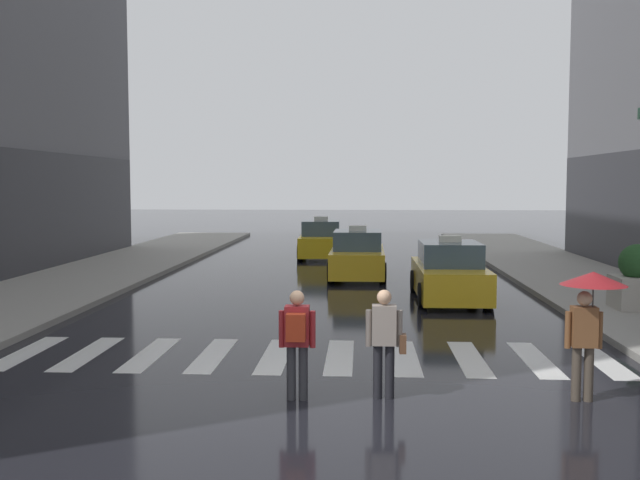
% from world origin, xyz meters
% --- Properties ---
extents(ground_plane, '(160.00, 160.00, 0.00)m').
position_xyz_m(ground_plane, '(0.00, 0.00, 0.00)').
color(ground_plane, black).
extents(crosswalk_markings, '(11.30, 2.80, 0.01)m').
position_xyz_m(crosswalk_markings, '(0.00, 3.00, 0.00)').
color(crosswalk_markings, silver).
rests_on(crosswalk_markings, ground).
extents(taxi_lead, '(1.94, 4.55, 1.80)m').
position_xyz_m(taxi_lead, '(3.45, 9.88, 0.72)').
color(taxi_lead, gold).
rests_on(taxi_lead, ground).
extents(taxi_second, '(1.97, 4.56, 1.80)m').
position_xyz_m(taxi_second, '(0.88, 14.64, 0.72)').
color(taxi_second, gold).
rests_on(taxi_second, ground).
extents(taxi_third, '(1.99, 4.57, 1.80)m').
position_xyz_m(taxi_third, '(-0.76, 21.45, 0.72)').
color(taxi_third, yellow).
rests_on(taxi_third, ground).
extents(pedestrian_with_umbrella, '(0.96, 0.96, 1.94)m').
position_xyz_m(pedestrian_with_umbrella, '(4.36, 0.44, 1.52)').
color(pedestrian_with_umbrella, '#473D33').
rests_on(pedestrian_with_umbrella, ground).
extents(pedestrian_with_backpack, '(0.55, 0.43, 1.65)m').
position_xyz_m(pedestrian_with_backpack, '(0.04, 0.23, 0.97)').
color(pedestrian_with_backpack, '#333338').
rests_on(pedestrian_with_backpack, ground).
extents(pedestrian_with_handbag, '(0.60, 0.24, 1.65)m').
position_xyz_m(pedestrian_with_handbag, '(1.35, 0.41, 0.93)').
color(pedestrian_with_handbag, black).
rests_on(pedestrian_with_handbag, ground).
extents(planter_near_corner, '(1.10, 1.10, 1.60)m').
position_xyz_m(planter_near_corner, '(7.79, 7.81, 0.87)').
color(planter_near_corner, '#A8A399').
rests_on(planter_near_corner, curb_right).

